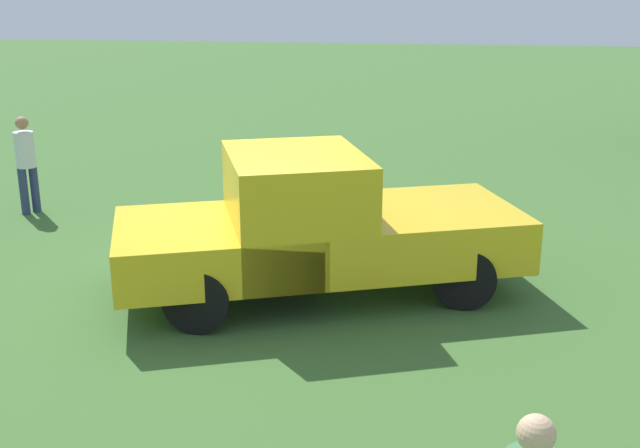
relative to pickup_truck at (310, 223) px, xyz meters
name	(u,v)px	position (x,y,z in m)	size (l,w,h in m)	color
ground_plane	(258,287)	(0.70, -0.10, -0.93)	(80.00, 80.00, 0.00)	#3D662D
pickup_truck	(310,223)	(0.00, 0.00, 0.00)	(5.31, 3.61, 1.80)	black
person_bystander	(26,160)	(5.24, -2.77, -0.01)	(0.44, 0.44, 1.64)	navy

